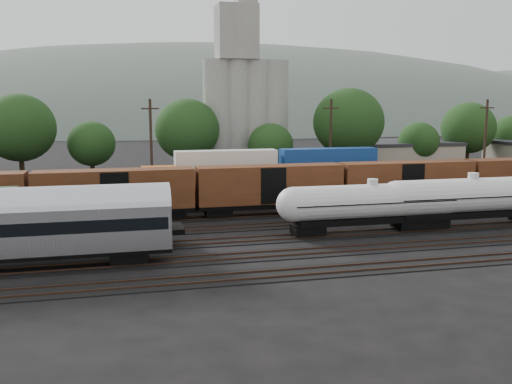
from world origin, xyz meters
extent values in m
plane|color=black|center=(0.00, 0.00, 0.00)|extent=(600.00, 600.00, 0.00)
cube|color=black|center=(0.00, -15.00, 0.04)|extent=(180.00, 3.20, 0.08)
cube|color=#382319|center=(0.00, -15.72, 0.12)|extent=(180.00, 0.08, 0.16)
cube|color=#382319|center=(0.00, -14.28, 0.12)|extent=(180.00, 0.08, 0.16)
cube|color=black|center=(0.00, -10.00, 0.04)|extent=(180.00, 3.20, 0.08)
cube|color=#382319|center=(0.00, -10.72, 0.12)|extent=(180.00, 0.08, 0.16)
cube|color=#382319|center=(0.00, -9.28, 0.12)|extent=(180.00, 0.08, 0.16)
cube|color=black|center=(0.00, -5.00, 0.04)|extent=(180.00, 3.20, 0.08)
cube|color=#382319|center=(0.00, -5.72, 0.12)|extent=(180.00, 0.08, 0.16)
cube|color=#382319|center=(0.00, -4.28, 0.12)|extent=(180.00, 0.08, 0.16)
cube|color=black|center=(0.00, 0.00, 0.04)|extent=(180.00, 3.20, 0.08)
cube|color=#382319|center=(0.00, -0.72, 0.12)|extent=(180.00, 0.08, 0.16)
cube|color=#382319|center=(0.00, 0.72, 0.12)|extent=(180.00, 0.08, 0.16)
cube|color=black|center=(0.00, 5.00, 0.04)|extent=(180.00, 3.20, 0.08)
cube|color=#382319|center=(0.00, 4.28, 0.12)|extent=(180.00, 0.08, 0.16)
cube|color=#382319|center=(0.00, 5.72, 0.12)|extent=(180.00, 0.08, 0.16)
cube|color=black|center=(0.00, 10.00, 0.04)|extent=(180.00, 3.20, 0.08)
cube|color=#382319|center=(0.00, 9.28, 0.12)|extent=(180.00, 0.08, 0.16)
cube|color=#382319|center=(0.00, 10.72, 0.12)|extent=(180.00, 0.08, 0.16)
cube|color=black|center=(0.00, 15.00, 0.04)|extent=(180.00, 3.20, 0.08)
cube|color=#382319|center=(0.00, 14.28, 0.12)|extent=(180.00, 0.08, 0.16)
cube|color=#382319|center=(0.00, 15.72, 0.12)|extent=(180.00, 0.08, 0.16)
cube|color=black|center=(-20.33, -5.00, 1.37)|extent=(18.08, 3.08, 0.43)
cube|color=black|center=(-20.33, -5.00, 0.89)|extent=(5.32, 2.34, 0.85)
cube|color=black|center=(-18.16, -5.00, 3.02)|extent=(10.85, 2.55, 2.87)
cylinder|color=black|center=(-18.16, -5.00, 4.61)|extent=(0.53, 0.53, 0.53)
cube|color=black|center=(-14.54, -5.00, 0.68)|extent=(2.77, 2.13, 0.74)
cylinder|color=silver|center=(5.45, -5.00, 2.93)|extent=(14.53, 2.99, 2.99)
sphere|color=silver|center=(-1.81, -5.00, 2.93)|extent=(2.99, 2.99, 2.99)
sphere|color=silver|center=(12.72, -5.00, 2.93)|extent=(2.99, 2.99, 2.99)
cylinder|color=silver|center=(5.45, -5.00, 4.64)|extent=(0.93, 0.93, 0.52)
cube|color=black|center=(5.45, -5.00, 2.93)|extent=(14.86, 3.14, 0.08)
cube|color=black|center=(5.45, -5.00, 1.28)|extent=(14.04, 2.27, 0.52)
cube|color=black|center=(-0.49, -5.00, 0.66)|extent=(2.68, 2.06, 0.72)
cube|color=black|center=(11.40, -5.00, 0.66)|extent=(2.68, 2.06, 0.72)
cylinder|color=silver|center=(15.50, -5.00, 3.07)|extent=(15.27, 3.15, 3.15)
sphere|color=silver|center=(7.87, -5.00, 3.07)|extent=(3.15, 3.15, 3.15)
cylinder|color=silver|center=(15.50, -5.00, 4.86)|extent=(0.98, 0.98, 0.54)
cube|color=black|center=(15.50, -5.00, 3.07)|extent=(15.62, 3.30, 0.09)
cube|color=black|center=(15.50, -5.00, 1.34)|extent=(14.75, 2.39, 0.54)
cube|color=black|center=(9.26, -5.00, 0.69)|extent=(2.82, 2.17, 0.76)
cube|color=black|center=(-15.71, -10.00, 0.66)|extent=(2.66, 2.05, 0.72)
cube|color=black|center=(-6.58, 10.00, 1.30)|extent=(18.02, 2.90, 0.40)
cube|color=black|center=(-6.58, 10.00, 0.85)|extent=(5.01, 2.20, 0.80)
cube|color=#CB5711|center=(-4.41, 10.00, 2.85)|extent=(10.81, 2.40, 2.70)
cube|color=#CB5711|center=(-11.98, 10.00, 3.15)|extent=(3.60, 2.90, 3.30)
cube|color=black|center=(-11.98, 10.00, 4.20)|extent=(3.70, 3.00, 0.90)
cube|color=#CB5711|center=(-14.51, 10.00, 2.40)|extent=(1.60, 2.40, 1.80)
cylinder|color=black|center=(-4.41, 10.00, 4.35)|extent=(0.50, 0.50, 0.50)
cube|color=black|center=(-12.34, 10.00, 0.65)|extent=(2.60, 2.00, 0.70)
cube|color=black|center=(-0.81, 10.00, 0.65)|extent=(2.60, 2.00, 0.70)
cube|color=black|center=(-16.58, 5.00, 1.20)|extent=(15.00, 2.60, 0.40)
cube|color=#4E2612|center=(-16.58, 5.00, 3.30)|extent=(15.00, 2.90, 3.80)
cube|color=black|center=(-1.18, 5.00, 1.20)|extent=(15.00, 2.60, 0.40)
cube|color=#4E2612|center=(-1.18, 5.00, 3.30)|extent=(15.00, 2.90, 3.80)
cube|color=black|center=(14.22, 5.00, 1.20)|extent=(15.00, 2.60, 0.40)
cube|color=#4E2612|center=(14.22, 5.00, 3.30)|extent=(15.00, 2.90, 3.80)
cube|color=black|center=(0.00, 15.00, 0.50)|extent=(160.00, 2.60, 0.60)
cube|color=#4F5153|center=(-16.59, 15.00, 2.10)|extent=(12.00, 2.40, 2.60)
cube|color=navy|center=(-3.79, 15.00, 2.10)|extent=(12.00, 2.40, 2.60)
cube|color=silver|center=(-3.79, 15.00, 4.70)|extent=(12.00, 2.40, 2.60)
cube|color=#CA4514|center=(9.01, 15.00, 2.10)|extent=(12.00, 2.40, 2.60)
cube|color=navy|center=(9.01, 15.00, 4.70)|extent=(12.00, 2.40, 2.60)
cube|color=silver|center=(21.81, 15.00, 2.10)|extent=(12.00, 2.40, 2.60)
cube|color=#4F5153|center=(34.61, 15.00, 2.10)|extent=(12.00, 2.40, 2.60)
cylinder|color=gray|center=(-1.00, 36.00, 9.00)|extent=(4.40, 4.40, 18.00)
cylinder|color=gray|center=(2.00, 36.00, 9.00)|extent=(4.40, 4.40, 18.00)
cylinder|color=gray|center=(5.00, 36.00, 9.00)|extent=(4.40, 4.40, 18.00)
cylinder|color=gray|center=(8.00, 36.00, 9.00)|extent=(4.40, 4.40, 18.00)
cube|color=gray|center=(2.00, 36.00, 22.00)|extent=(6.00, 5.00, 8.00)
cube|color=#9E937F|center=(30.00, 38.00, 2.30)|extent=(18.00, 14.00, 4.60)
cube|color=#232326|center=(30.00, 38.00, 4.85)|extent=(18.36, 14.28, 0.50)
cylinder|color=black|center=(-29.36, 35.50, 1.85)|extent=(0.70, 0.70, 3.70)
ellipsoid|color=#1E3F17|center=(-29.36, 35.50, 8.06)|extent=(10.04, 10.04, 9.51)
cylinder|color=black|center=(-19.77, 36.61, 1.28)|extent=(0.70, 0.70, 2.57)
ellipsoid|color=#1E3F17|center=(-19.77, 36.61, 5.59)|extent=(6.96, 6.96, 6.60)
cylinder|color=black|center=(-5.99, 33.49, 1.75)|extent=(0.70, 0.70, 3.50)
ellipsoid|color=#1E3F17|center=(-5.99, 33.49, 7.63)|extent=(9.50, 9.50, 9.00)
cylinder|color=black|center=(5.91, 30.45, 1.23)|extent=(0.70, 0.70, 2.47)
ellipsoid|color=#1E3F17|center=(5.91, 30.45, 5.37)|extent=(6.69, 6.69, 6.34)
cylinder|color=black|center=(18.12, 30.37, 1.99)|extent=(0.70, 0.70, 3.97)
ellipsoid|color=#1E3F17|center=(18.12, 30.37, 8.65)|extent=(10.78, 10.78, 10.21)
cylinder|color=black|center=(31.72, 33.21, 1.22)|extent=(0.70, 0.70, 2.44)
ellipsoid|color=#1E3F17|center=(31.72, 33.21, 5.31)|extent=(6.61, 6.61, 6.26)
cylinder|color=black|center=(42.06, 35.11, 1.68)|extent=(0.70, 0.70, 3.36)
ellipsoid|color=#1E3F17|center=(42.06, 35.11, 7.32)|extent=(9.12, 9.12, 8.64)
cylinder|color=black|center=(53.17, 38.18, 1.35)|extent=(0.70, 0.70, 2.69)
ellipsoid|color=#1E3F17|center=(53.17, 38.18, 5.87)|extent=(7.31, 7.31, 6.92)
cylinder|color=black|center=(-12.00, 22.00, 6.00)|extent=(0.36, 0.36, 12.00)
cube|color=black|center=(-12.00, 22.00, 10.80)|extent=(2.20, 0.18, 0.18)
cylinder|color=black|center=(12.00, 22.00, 6.00)|extent=(0.36, 0.36, 12.00)
cube|color=black|center=(12.00, 22.00, 10.80)|extent=(2.20, 0.18, 0.18)
cylinder|color=black|center=(36.00, 22.00, 6.00)|extent=(0.36, 0.36, 12.00)
cube|color=black|center=(36.00, 22.00, 10.80)|extent=(2.20, 0.18, 0.18)
ellipsoid|color=#59665B|center=(40.00, 260.00, -22.75)|extent=(520.00, 286.00, 130.00)
camera|label=1|loc=(-16.42, -50.63, 11.47)|focal=40.00mm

